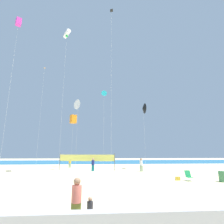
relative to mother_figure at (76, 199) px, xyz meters
name	(u,v)px	position (x,y,z in m)	size (l,w,h in m)	color
ground_plane	(115,184)	(2.18, 8.10, -0.85)	(120.00, 120.00, 0.00)	beige
ocean_band	(103,162)	(2.18, 42.36, -0.85)	(120.00, 20.00, 0.01)	#1E6B99
mother_figure	(76,199)	(0.00, 0.00, 0.00)	(0.37, 0.37, 1.60)	olive
toddler_figure	(90,210)	(0.51, -0.07, -0.35)	(0.22, 0.22, 0.94)	maroon
beachgoer_navy_shirt	(93,164)	(0.15, 18.25, 0.07)	(0.40, 0.40, 1.73)	#19727A
beachgoer_white_shirt	(141,164)	(6.61, 17.27, 0.07)	(0.39, 0.39, 1.72)	#99B28C
beachgoer_mustard_shirt	(70,162)	(-3.81, 24.01, 0.07)	(0.40, 0.40, 1.74)	#99B28C
folding_beach_chair	(189,175)	(9.04, 9.29, -0.39)	(0.52, 0.65, 0.89)	#1E8C4C
trash_barrel	(222,176)	(11.66, 8.41, -0.40)	(0.60, 0.60, 0.91)	#3F7F4C
volleyball_net	(87,158)	(-0.78, 19.36, 0.78)	(7.97, 1.58, 2.40)	#4C4C51
beach_handbag	(178,179)	(8.13, 9.58, -0.69)	(0.40, 0.20, 0.32)	gold
kite_white_delta	(78,105)	(-2.46, 20.33, 8.99)	(1.37, 1.44, 10.65)	silver
kite_magenta_box	(19,22)	(-9.57, 13.26, 17.78)	(0.85, 0.85, 19.19)	silver
kite_orange_box	(73,119)	(-3.76, 24.98, 7.50)	(1.31, 1.31, 9.11)	silver
kite_cyan_delta	(104,94)	(1.65, 21.27, 11.22)	(0.97, 0.55, 12.57)	silver
kite_black_diamond	(111,22)	(2.29, 13.62, 18.97)	(0.56, 0.56, 21.75)	silver
kite_white_tube	(67,34)	(-4.24, 17.15, 19.26)	(1.42, 1.83, 20.51)	silver
kite_black_delta	(143,108)	(8.10, 20.53, 8.63)	(0.53, 1.72, 10.34)	silver
kite_orange_diamond	(44,72)	(-9.40, 24.27, 16.10)	(0.45, 0.46, 18.00)	silver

